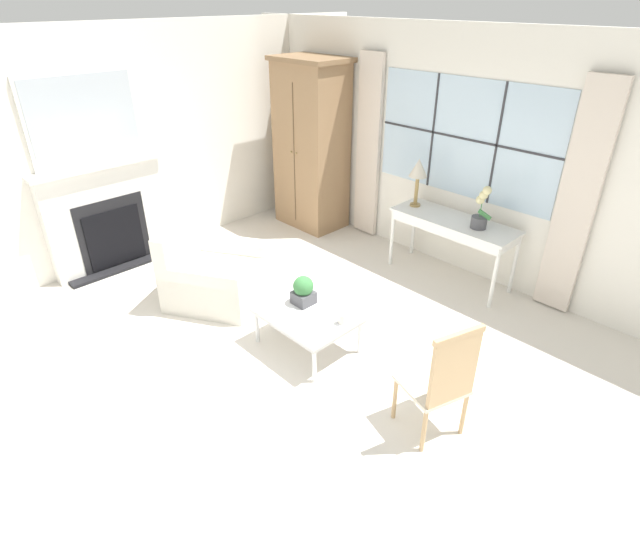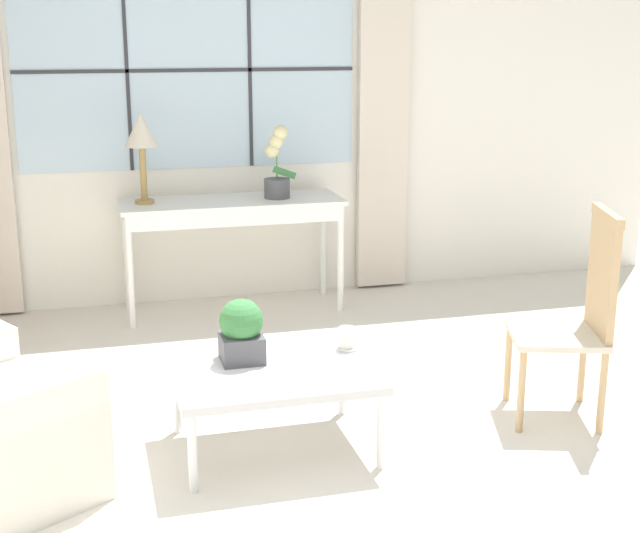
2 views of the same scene
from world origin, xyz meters
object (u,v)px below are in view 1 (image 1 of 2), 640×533
fireplace (105,208)px  console_table (453,226)px  armchair_upholstered (214,276)px  pillar_candle (342,319)px  potted_plant_small (303,290)px  coffee_table (307,315)px  armoire (311,145)px  table_lamp (418,170)px  potted_orchid (481,212)px  side_chair_wooden (443,378)px

fireplace → console_table: bearing=41.4°
armchair_upholstered → pillar_candle: size_ratio=10.60×
fireplace → armchair_upholstered: 1.69m
potted_plant_small → coffee_table: bearing=-29.4°
armoire → pillar_candle: size_ratio=19.30×
armoire → armchair_upholstered: 2.54m
armoire → console_table: (2.37, 0.04, -0.49)m
coffee_table → potted_plant_small: 0.24m
armoire → coffee_table: (2.19, -2.11, -0.80)m
table_lamp → pillar_candle: (0.76, -2.08, -0.75)m
potted_orchid → side_chair_wooden: potted_orchid is taller
armchair_upholstered → pillar_candle: 1.79m
side_chair_wooden → potted_plant_small: 1.64m
console_table → fireplace: bearing=-138.6°
potted_plant_small → potted_orchid: bearing=73.3°
fireplace → console_table: fireplace is taller
potted_plant_small → pillar_candle: potted_plant_small is taller
fireplace → potted_orchid: bearing=38.6°
potted_orchid → coffee_table: 2.27m
console_table → potted_plant_small: bearing=-98.4°
console_table → coffee_table: (-0.18, -2.15, -0.31)m
fireplace → potted_plant_small: (2.81, 0.67, -0.22)m
console_table → coffee_table: 2.18m
armchair_upholstered → potted_orchid: bearing=50.3°
armoire → table_lamp: (1.80, 0.06, 0.04)m
fireplace → console_table: (3.12, 2.75, -0.09)m
armchair_upholstered → armoire: bearing=109.4°
pillar_candle → console_table: bearing=95.4°
armchair_upholstered → potted_plant_small: 1.32m
console_table → potted_plant_small: (-0.31, -2.08, -0.13)m
pillar_candle → potted_plant_small: bearing=-177.9°
potted_orchid → pillar_candle: bearing=-93.3°
table_lamp → potted_orchid: (0.88, -0.03, -0.26)m
table_lamp → coffee_table: bearing=-79.7°
table_lamp → potted_plant_small: table_lamp is taller
fireplace → armoire: (0.75, 2.71, 0.40)m
armoire → potted_plant_small: size_ratio=8.06×
fireplace → side_chair_wooden: 4.49m
potted_plant_small → console_table: bearing=81.6°
potted_plant_small → armchair_upholstered: bearing=-170.8°
console_table → potted_plant_small: 2.11m
armoire → pillar_candle: armoire is taller
fireplace → potted_orchid: fireplace is taller
fireplace → side_chair_wooden: bearing=7.3°
coffee_table → side_chair_wooden: bearing=-1.2°
potted_plant_small → armoire: bearing=135.3°
fireplace → armchair_upholstered: bearing=16.9°
armchair_upholstered → coffee_table: armchair_upholstered is taller
potted_plant_small → side_chair_wooden: bearing=-3.7°
table_lamp → side_chair_wooden: (1.90, -2.20, -0.65)m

